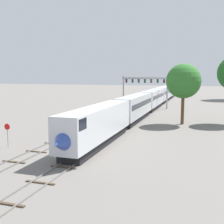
{
  "coord_description": "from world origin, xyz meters",
  "views": [
    {
      "loc": [
        14.24,
        -29.13,
        8.69
      ],
      "look_at": [
        1.0,
        12.0,
        3.0
      ],
      "focal_mm": 45.59,
      "sensor_mm": 36.0,
      "label": 1
    }
  ],
  "objects_px": {
    "signal_gantry": "(145,84)",
    "stop_sign": "(7,132)",
    "passenger_train": "(159,96)",
    "trackside_tree_mid": "(183,81)"
  },
  "relations": [
    {
      "from": "passenger_train",
      "to": "signal_gantry",
      "type": "xyz_separation_m",
      "value": [
        -2.25,
        -9.57,
        3.58
      ]
    },
    {
      "from": "trackside_tree_mid",
      "to": "passenger_train",
      "type": "bearing_deg",
      "value": 105.83
    },
    {
      "from": "signal_gantry",
      "to": "stop_sign",
      "type": "distance_m",
      "value": 45.51
    },
    {
      "from": "passenger_train",
      "to": "trackside_tree_mid",
      "type": "relative_size",
      "value": 11.22
    },
    {
      "from": "passenger_train",
      "to": "signal_gantry",
      "type": "distance_m",
      "value": 10.46
    },
    {
      "from": "signal_gantry",
      "to": "stop_sign",
      "type": "relative_size",
      "value": 4.2
    },
    {
      "from": "passenger_train",
      "to": "stop_sign",
      "type": "bearing_deg",
      "value": -100.45
    },
    {
      "from": "signal_gantry",
      "to": "passenger_train",
      "type": "bearing_deg",
      "value": 76.77
    },
    {
      "from": "signal_gantry",
      "to": "trackside_tree_mid",
      "type": "relative_size",
      "value": 1.14
    },
    {
      "from": "signal_gantry",
      "to": "stop_sign",
      "type": "height_order",
      "value": "signal_gantry"
    }
  ]
}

